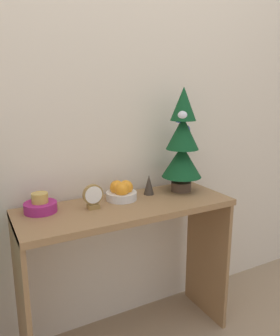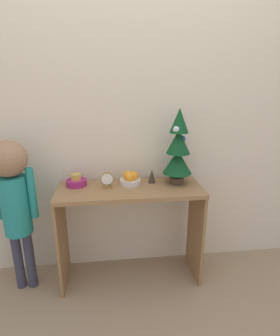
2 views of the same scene
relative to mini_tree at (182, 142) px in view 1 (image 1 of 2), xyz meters
name	(u,v)px [view 1 (image 1 of 2)]	position (x,y,z in m)	size (l,w,h in m)	color
back_wall	(105,94)	(-0.35, 0.18, 0.24)	(7.00, 0.05, 2.50)	beige
console_table	(127,240)	(-0.35, -0.06, -0.45)	(1.02, 0.38, 0.75)	olive
mini_tree	(182,142)	(0.00, 0.00, 0.00)	(0.21, 0.21, 0.54)	#4C3828
fruit_bowl	(122,192)	(-0.34, 0.02, -0.22)	(0.15, 0.15, 0.09)	silver
singing_bowl	(40,205)	(-0.73, 0.03, -0.23)	(0.14, 0.14, 0.09)	#9E2366
desk_clock	(93,197)	(-0.51, -0.03, -0.21)	(0.09, 0.04, 0.11)	olive
figurine	(149,185)	(-0.18, 0.03, -0.21)	(0.05, 0.05, 0.10)	#382D23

